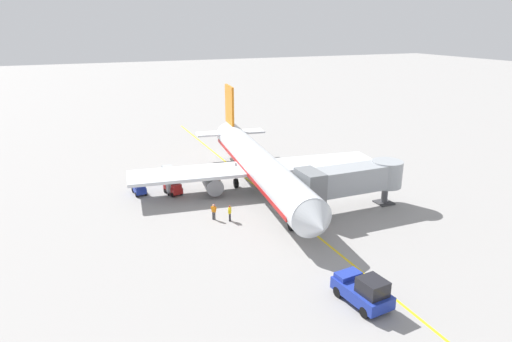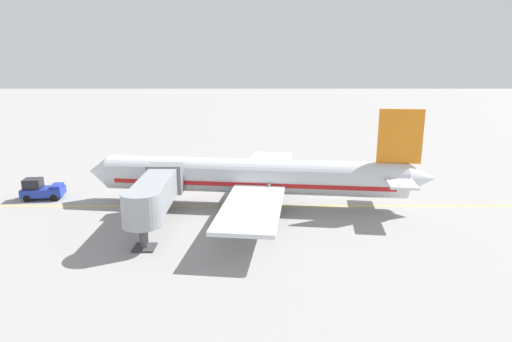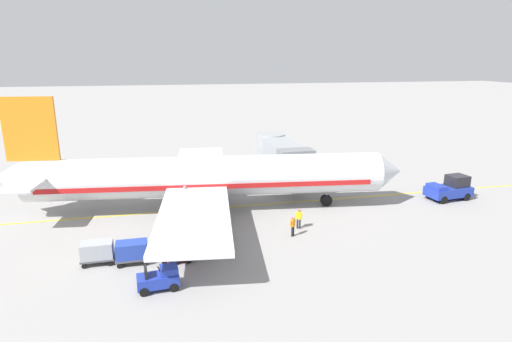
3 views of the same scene
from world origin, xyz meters
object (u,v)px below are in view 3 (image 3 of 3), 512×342
at_px(baggage_cart_second_in_train, 132,251).
at_px(baggage_tug_lead, 159,279).
at_px(parked_airliner, 205,177).
at_px(jet_bridge, 282,154).
at_px(baggage_cart_front, 176,249).
at_px(ground_crew_loader, 293,225).
at_px(pushback_tractor, 450,189).
at_px(baggage_cart_third_in_train, 97,251).
at_px(baggage_tug_trailing, 183,250).
at_px(ground_crew_wing_walker, 299,218).

bearing_deg(baggage_cart_second_in_train, baggage_tug_lead, 25.23).
relative_size(parked_airliner, baggage_cart_second_in_train, 12.84).
relative_size(baggage_tug_lead, baggage_cart_second_in_train, 0.89).
height_order(parked_airliner, jet_bridge, parked_airliner).
height_order(parked_airliner, baggage_cart_front, parked_airliner).
bearing_deg(baggage_cart_front, ground_crew_loader, 103.89).
xyz_separation_m(parked_airliner, baggage_cart_second_in_train, (9.46, -6.13, -2.24)).
bearing_deg(baggage_cart_front, pushback_tractor, 105.41).
xyz_separation_m(baggage_tug_lead, baggage_cart_third_in_train, (-4.37, -4.14, 0.24)).
height_order(baggage_tug_trailing, baggage_cart_second_in_train, baggage_tug_trailing).
distance_m(jet_bridge, ground_crew_loader, 14.85).
distance_m(jet_bridge, baggage_tug_lead, 24.40).
xyz_separation_m(baggage_cart_third_in_train, ground_crew_wing_walker, (-2.83, 15.46, 0.00)).
xyz_separation_m(parked_airliner, baggage_cart_front, (9.79, -3.17, -2.24)).
bearing_deg(pushback_tractor, jet_bridge, -121.07).
relative_size(jet_bridge, baggage_cart_front, 4.21).
xyz_separation_m(parked_airliner, ground_crew_loader, (7.51, 6.06, -2.23)).
distance_m(baggage_tug_lead, baggage_cart_third_in_train, 6.02).
bearing_deg(baggage_cart_front, jet_bridge, 143.13).
bearing_deg(ground_crew_loader, jet_bridge, 167.40).
xyz_separation_m(baggage_tug_lead, baggage_cart_second_in_train, (-3.86, -1.82, 0.24)).
bearing_deg(jet_bridge, baggage_tug_trailing, -35.93).
bearing_deg(baggage_cart_third_in_train, ground_crew_wing_walker, 100.39).
height_order(pushback_tractor, ground_crew_loader, pushback_tractor).
bearing_deg(baggage_cart_front, parked_airliner, 162.05).
distance_m(parked_airliner, ground_crew_wing_walker, 9.58).
distance_m(pushback_tractor, baggage_cart_third_in_train, 33.34).
xyz_separation_m(jet_bridge, baggage_cart_front, (16.57, -12.43, -2.50)).
distance_m(baggage_tug_trailing, ground_crew_loader, 8.97).
relative_size(baggage_tug_lead, baggage_cart_front, 0.89).
bearing_deg(baggage_cart_third_in_train, ground_crew_loader, 95.69).
relative_size(baggage_cart_third_in_train, ground_crew_wing_walker, 1.72).
height_order(baggage_cart_third_in_train, ground_crew_wing_walker, ground_crew_wing_walker).
bearing_deg(ground_crew_wing_walker, baggage_tug_lead, -57.55).
relative_size(ground_crew_wing_walker, ground_crew_loader, 1.00).
xyz_separation_m(parked_airliner, baggage_cart_third_in_train, (8.95, -8.44, -2.24)).
bearing_deg(baggage_cart_third_in_train, jet_bridge, 131.63).
relative_size(pushback_tractor, ground_crew_loader, 2.73).
height_order(baggage_tug_lead, ground_crew_wing_walker, ground_crew_wing_walker).
bearing_deg(jet_bridge, baggage_cart_front, -36.87).
distance_m(baggage_tug_lead, baggage_tug_trailing, 4.03).
relative_size(baggage_cart_second_in_train, ground_crew_wing_walker, 1.72).
height_order(jet_bridge, ground_crew_wing_walker, jet_bridge).
distance_m(jet_bridge, pushback_tractor, 17.63).
xyz_separation_m(pushback_tractor, ground_crew_loader, (5.27, -18.16, -0.15)).
xyz_separation_m(baggage_tug_trailing, baggage_cart_second_in_train, (-0.19, -3.48, 0.24)).
bearing_deg(ground_crew_loader, ground_crew_wing_walker, 145.45).
relative_size(baggage_tug_lead, baggage_cart_third_in_train, 0.89).
bearing_deg(pushback_tractor, ground_crew_loader, -73.82).
bearing_deg(ground_crew_wing_walker, baggage_cart_second_in_train, -75.76).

